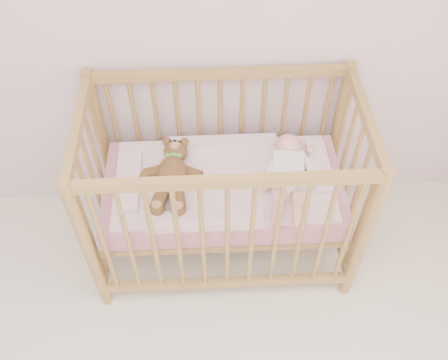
{
  "coord_description": "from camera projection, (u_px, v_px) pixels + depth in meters",
  "views": [
    {
      "loc": [
        0.26,
        -0.05,
        2.49
      ],
      "look_at": [
        0.34,
        1.55,
        0.62
      ],
      "focal_mm": 40.0,
      "sensor_mm": 36.0,
      "label": 1
    }
  ],
  "objects": [
    {
      "name": "blanket",
      "position": [
        224.0,
        180.0,
        2.54
      ],
      "size": [
        1.1,
        0.58,
        0.06
      ],
      "primitive_type": null,
      "color": "pink",
      "rests_on": "mattress"
    },
    {
      "name": "crib",
      "position": [
        224.0,
        188.0,
        2.58
      ],
      "size": [
        1.36,
        0.76,
        1.0
      ],
      "primitive_type": null,
      "color": "#A68146",
      "rests_on": "floor"
    },
    {
      "name": "mattress",
      "position": [
        224.0,
        190.0,
        2.59
      ],
      "size": [
        1.22,
        0.62,
        0.13
      ],
      "primitive_type": "cube",
      "color": "pink",
      "rests_on": "crib"
    },
    {
      "name": "teddy_bear",
      "position": [
        172.0,
        174.0,
        2.45
      ],
      "size": [
        0.39,
        0.52,
        0.14
      ],
      "primitive_type": null,
      "rotation": [
        0.0,
        0.0,
        -0.09
      ],
      "color": "brown",
      "rests_on": "blanket"
    },
    {
      "name": "baby",
      "position": [
        288.0,
        171.0,
        2.48
      ],
      "size": [
        0.36,
        0.62,
        0.14
      ],
      "primitive_type": null,
      "rotation": [
        0.0,
        0.0,
        -0.13
      ],
      "color": "white",
      "rests_on": "blanket"
    }
  ]
}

